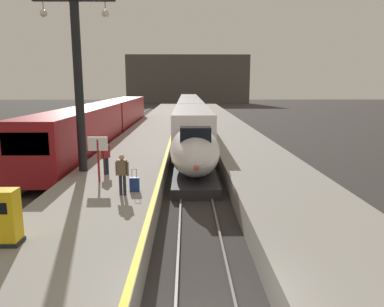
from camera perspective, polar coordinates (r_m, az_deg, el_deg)
The scene contains 16 objects.
platform_left at distance 32.53m, azimuth -7.19°, elevation 1.78°, with size 4.80×110.00×1.05m, color gray.
platform_right at distance 32.65m, azimuth 7.09°, elevation 1.82°, with size 4.80×110.00×1.05m, color gray.
platform_left_safety_stripe at distance 32.28m, azimuth -3.18°, elevation 2.73°, with size 0.20×107.80×0.01m, color yellow.
rail_main_left at distance 35.12m, azimuth -1.32°, elevation 1.75°, with size 0.08×110.00×0.12m, color slate.
rail_main_right at distance 35.14m, azimuth 1.12°, elevation 1.76°, with size 0.08×110.00×0.12m, color slate.
rail_secondary_left at distance 36.11m, azimuth -14.29°, elevation 1.67°, with size 0.08×110.00×0.12m, color slate.
rail_secondary_right at distance 35.79m, azimuth -11.96°, elevation 1.69°, with size 0.08×110.00×0.12m, color slate.
highspeed_train_main at distance 44.92m, azimuth -0.28°, elevation 6.14°, with size 2.92×57.59×3.60m.
regional_train_adjacent at distance 36.27m, azimuth -13.07°, elevation 5.06°, with size 2.85×36.60×3.80m.
station_column_mid at distance 19.64m, azimuth -17.37°, elevation 12.74°, with size 4.00×0.68×8.82m.
passenger_near_edge at distance 15.14m, azimuth -10.81°, elevation -2.77°, with size 0.56×0.30×1.69m.
passenger_mid_platform at distance 18.83m, azimuth -13.29°, elevation -0.23°, with size 0.40×0.47×1.69m.
rolling_suitcase at distance 15.76m, azimuth -8.93°, elevation -4.75°, with size 0.40×0.22×0.98m.
ticket_machine_yellow at distance 11.69m, azimuth -26.97°, elevation -9.10°, with size 0.76×0.62×1.60m.
departure_info_board at distance 17.30m, azimuth -14.42°, elevation 0.51°, with size 0.90×0.10×2.12m.
terminus_back_wall at distance 109.21m, azimuth -0.64°, elevation 11.47°, with size 36.00×2.00×14.00m, color #4C4742.
Camera 1 is at (-0.47, -7.20, 5.51)m, focal length 34.29 mm.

